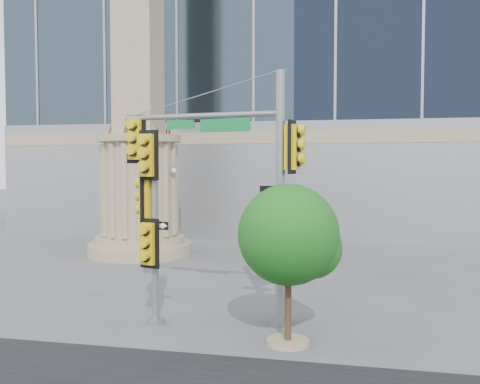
# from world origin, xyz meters

# --- Properties ---
(ground) EXTENTS (120.00, 120.00, 0.00)m
(ground) POSITION_xyz_m (0.00, 0.00, 0.00)
(ground) COLOR #545456
(ground) RESTS_ON ground
(monument) EXTENTS (4.40, 4.40, 16.60)m
(monument) POSITION_xyz_m (-6.00, 9.00, 5.52)
(monument) COLOR gray
(monument) RESTS_ON ground
(main_signal_pole) EXTENTS (4.71, 1.10, 6.11)m
(main_signal_pole) POSITION_xyz_m (0.17, 0.54, 3.79)
(main_signal_pole) COLOR slate
(main_signal_pole) RESTS_ON ground
(secondary_signal_pole) EXTENTS (0.82, 0.74, 4.75)m
(secondary_signal_pole) POSITION_xyz_m (-1.77, -0.35, 2.79)
(secondary_signal_pole) COLOR slate
(secondary_signal_pole) RESTS_ON ground
(street_tree) EXTENTS (2.22, 2.17, 3.46)m
(street_tree) POSITION_xyz_m (1.68, -1.03, 2.28)
(street_tree) COLOR gray
(street_tree) RESTS_ON ground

